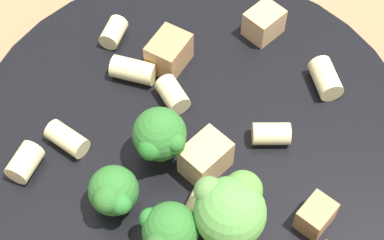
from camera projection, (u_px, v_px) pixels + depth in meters
ground_plane at (192, 160)px, 0.43m from camera, size 2.00×2.00×0.00m
pasta_bowl at (192, 143)px, 0.41m from camera, size 0.28×0.28×0.04m
broccoli_floret_0 at (167, 232)px, 0.34m from camera, size 0.03×0.03×0.03m
broccoli_floret_1 at (232, 209)px, 0.34m from camera, size 0.04×0.04×0.05m
broccoli_floret_2 at (113, 193)px, 0.35m from camera, size 0.03×0.03×0.03m
broccoli_floret_3 at (160, 137)px, 0.37m from camera, size 0.03×0.03×0.04m
rigatoni_0 at (67, 139)px, 0.39m from camera, size 0.03×0.03×0.01m
rigatoni_1 at (271, 134)px, 0.39m from camera, size 0.02×0.03×0.01m
rigatoni_2 at (114, 32)px, 0.43m from camera, size 0.02×0.02×0.01m
rigatoni_3 at (201, 202)px, 0.36m from camera, size 0.03×0.02×0.01m
rigatoni_5 at (24, 157)px, 0.38m from camera, size 0.03×0.03×0.01m
rigatoni_6 at (173, 94)px, 0.40m from camera, size 0.03×0.02×0.01m
rigatoni_7 at (325, 78)px, 0.41m from camera, size 0.03×0.02×0.02m
rigatoni_8 at (133, 70)px, 0.41m from camera, size 0.03×0.03×0.01m
chicken_chunk_0 at (213, 156)px, 0.37m from camera, size 0.03×0.03×0.02m
chicken_chunk_1 at (316, 216)px, 0.35m from camera, size 0.02×0.03×0.02m
chicken_chunk_2 at (174, 51)px, 0.42m from camera, size 0.03×0.03×0.02m
chicken_chunk_4 at (264, 23)px, 0.43m from camera, size 0.03×0.03×0.02m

